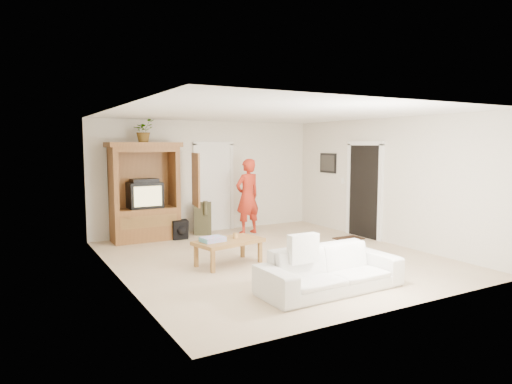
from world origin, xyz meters
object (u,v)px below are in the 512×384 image
at_px(coffee_table, 229,243).
at_px(armoire, 146,198).
at_px(man, 248,196).
at_px(sofa, 330,269).

bearing_deg(coffee_table, armoire, 92.24).
distance_m(armoire, coffee_table, 2.82).
bearing_deg(man, sofa, 67.68).
bearing_deg(sofa, man, 76.27).
distance_m(armoire, sofa, 4.88).
relative_size(armoire, sofa, 1.00).
height_order(man, sofa, man).
distance_m(sofa, coffee_table, 2.07).
distance_m(man, coffee_table, 2.78).
xyz_separation_m(man, coffee_table, (-1.58, -2.24, -0.49)).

